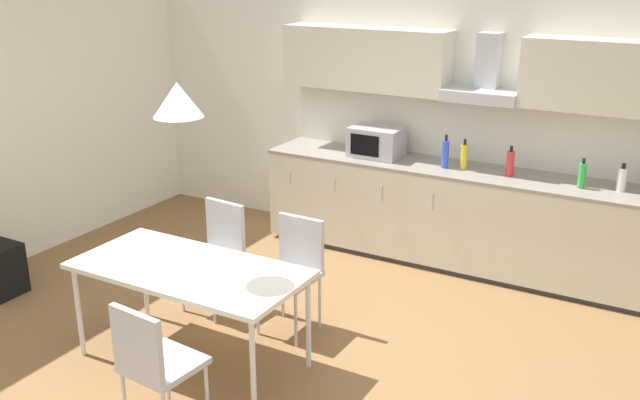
% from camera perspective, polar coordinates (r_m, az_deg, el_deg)
% --- Properties ---
extents(ground_plane, '(8.69, 7.87, 0.02)m').
position_cam_1_polar(ground_plane, '(5.24, -5.23, -12.54)').
color(ground_plane, brown).
extents(wall_back, '(6.95, 0.10, 2.70)m').
position_cam_1_polar(wall_back, '(6.96, 7.07, 7.46)').
color(wall_back, silver).
rests_on(wall_back, ground_plane).
extents(kitchen_counter, '(3.94, 0.66, 0.92)m').
position_cam_1_polar(kitchen_counter, '(6.61, 11.85, -1.43)').
color(kitchen_counter, '#333333').
rests_on(kitchen_counter, ground_plane).
extents(backsplash_tile, '(3.92, 0.02, 0.57)m').
position_cam_1_polar(backsplash_tile, '(6.68, 13.09, 5.34)').
color(backsplash_tile, silver).
rests_on(backsplash_tile, kitchen_counter).
extents(upper_wall_cabinets, '(3.92, 0.40, 0.58)m').
position_cam_1_polar(upper_wall_cabinets, '(6.42, 13.07, 10.21)').
color(upper_wall_cabinets, beige).
extents(microwave, '(0.48, 0.35, 0.28)m').
position_cam_1_polar(microwave, '(6.76, 4.53, 4.66)').
color(microwave, '#ADADB2').
rests_on(microwave, kitchen_counter).
extents(bottle_red, '(0.07, 0.07, 0.26)m').
position_cam_1_polar(bottle_red, '(6.35, 14.97, 2.87)').
color(bottle_red, red).
rests_on(bottle_red, kitchen_counter).
extents(bottle_blue, '(0.06, 0.06, 0.30)m').
position_cam_1_polar(bottle_blue, '(6.47, 9.99, 3.67)').
color(bottle_blue, blue).
rests_on(bottle_blue, kitchen_counter).
extents(bottle_white, '(0.08, 0.08, 0.23)m').
position_cam_1_polar(bottle_white, '(6.23, 23.01, 1.55)').
color(bottle_white, white).
rests_on(bottle_white, kitchen_counter).
extents(bottle_green, '(0.06, 0.06, 0.25)m').
position_cam_1_polar(bottle_green, '(6.19, 20.23, 1.87)').
color(bottle_green, green).
rests_on(bottle_green, kitchen_counter).
extents(bottle_yellow, '(0.06, 0.06, 0.27)m').
position_cam_1_polar(bottle_yellow, '(6.46, 11.45, 3.44)').
color(bottle_yellow, yellow).
rests_on(bottle_yellow, kitchen_counter).
extents(dining_table, '(1.61, 0.79, 0.72)m').
position_cam_1_polar(dining_table, '(4.94, -10.44, -5.76)').
color(dining_table, silver).
rests_on(dining_table, ground_plane).
extents(chair_far_left, '(0.44, 0.44, 0.87)m').
position_cam_1_polar(chair_far_left, '(5.76, -8.19, -3.58)').
color(chair_far_left, '#B2B2B7').
rests_on(chair_far_left, ground_plane).
extents(chair_far_right, '(0.41, 0.41, 0.87)m').
position_cam_1_polar(chair_far_right, '(5.38, -2.07, -5.05)').
color(chair_far_right, '#B2B2B7').
rests_on(chair_far_right, ground_plane).
extents(chair_near_right, '(0.44, 0.44, 0.87)m').
position_cam_1_polar(chair_near_right, '(4.29, -13.28, -12.22)').
color(chair_near_right, '#B2B2B7').
rests_on(chair_near_right, ground_plane).
extents(pendant_lamp, '(0.32, 0.32, 0.22)m').
position_cam_1_polar(pendant_lamp, '(4.59, -11.31, 7.88)').
color(pendant_lamp, silver).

